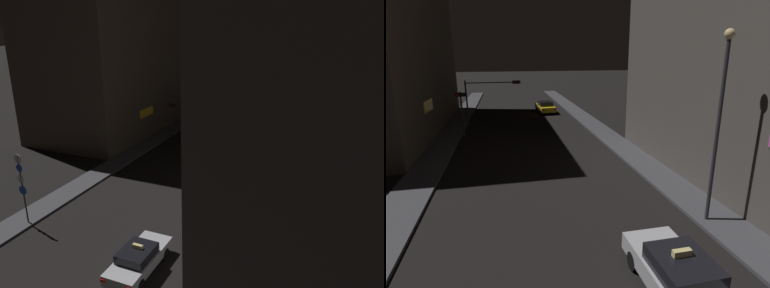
# 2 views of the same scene
# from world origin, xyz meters

# --- Properties ---
(sidewalk_left) EXTENTS (2.12, 67.49, 0.15)m
(sidewalk_left) POSITION_xyz_m (-6.87, 31.74, 0.07)
(sidewalk_left) COLOR #424247
(sidewalk_left) RESTS_ON ground_plane
(sidewalk_right) EXTENTS (2.12, 67.49, 0.15)m
(sidewalk_right) POSITION_xyz_m (6.87, 31.74, 0.07)
(sidewalk_right) COLOR #424247
(sidewalk_right) RESTS_ON ground_plane
(taxi) EXTENTS (1.83, 4.46, 1.62)m
(taxi) POSITION_xyz_m (2.84, 10.32, 0.74)
(taxi) COLOR #B7B7BC
(taxi) RESTS_ON ground_plane
(far_car) EXTENTS (2.18, 4.59, 1.42)m
(far_car) POSITION_xyz_m (3.02, 42.09, 0.73)
(far_car) COLOR yellow
(far_car) RESTS_ON ground_plane
(traffic_light_overhead) EXTENTS (5.45, 0.41, 4.60)m
(traffic_light_overhead) POSITION_xyz_m (-3.29, 35.98, 3.43)
(traffic_light_overhead) COLOR #2D2D33
(traffic_light_overhead) RESTS_ON ground_plane
(traffic_light_left_kerb) EXTENTS (0.80, 0.42, 3.96)m
(traffic_light_left_kerb) POSITION_xyz_m (-5.56, 31.82, 2.82)
(traffic_light_left_kerb) COLOR #2D2D33
(traffic_light_left_kerb) RESTS_ON ground_plane
(street_lamp_near_block) EXTENTS (0.40, 0.40, 7.76)m
(street_lamp_near_block) POSITION_xyz_m (6.35, 13.89, 4.80)
(street_lamp_near_block) COLOR #2D2D33
(street_lamp_near_block) RESTS_ON sidewalk_right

